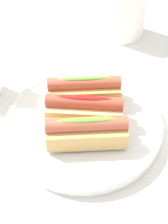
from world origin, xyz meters
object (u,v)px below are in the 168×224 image
hotdog_side (84,90)px  paper_towel_roll (125,13)px  hotdog_back (84,109)px  serving_bowl (84,123)px  hotdog_front (84,131)px

hotdog_side → paper_towel_roll: 0.31m
hotdog_back → paper_towel_roll: size_ratio=1.14×
paper_towel_roll → hotdog_side: bearing=-103.3°
serving_bowl → hotdog_front: bearing=-82.9°
hotdog_back → hotdog_side: (-0.01, 0.05, 0.00)m
hotdog_back → paper_towel_roll: (0.06, 0.35, 0.01)m
hotdog_back → serving_bowl: bearing=80.5°
paper_towel_roll → hotdog_front: bearing=-97.9°
hotdog_front → paper_towel_roll: paper_towel_roll is taller
hotdog_back → hotdog_side: same height
hotdog_side → serving_bowl: bearing=-82.9°
hotdog_side → paper_towel_roll: paper_towel_roll is taller
serving_bowl → paper_towel_roll: size_ratio=2.41×
hotdog_back → hotdog_side: 0.06m
serving_bowl → hotdog_front: hotdog_front is taller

